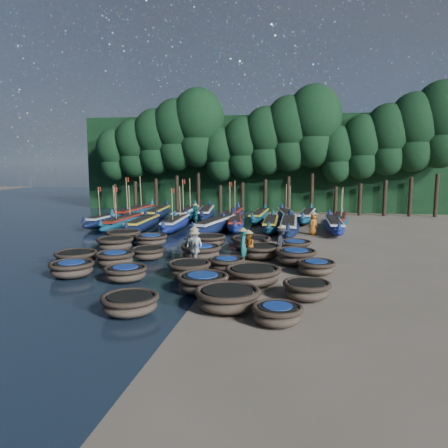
% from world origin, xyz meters
% --- Properties ---
extents(ground, '(120.00, 120.00, 0.00)m').
position_xyz_m(ground, '(0.00, 0.00, 0.00)').
color(ground, '#7A6B59').
rests_on(ground, ground).
extents(foliage_wall, '(40.00, 3.00, 10.00)m').
position_xyz_m(foliage_wall, '(0.00, 23.50, 5.00)').
color(foliage_wall, black).
rests_on(foliage_wall, ground).
extents(coracle_2, '(2.40, 2.40, 0.70)m').
position_xyz_m(coracle_2, '(-1.82, -10.46, 0.40)').
color(coracle_2, brown).
rests_on(coracle_2, ground).
extents(coracle_3, '(2.71, 2.71, 0.80)m').
position_xyz_m(coracle_3, '(1.37, -9.48, 0.46)').
color(coracle_3, brown).
rests_on(coracle_3, ground).
extents(coracle_4, '(1.82, 1.82, 0.65)m').
position_xyz_m(coracle_4, '(3.16, -10.53, 0.38)').
color(coracle_4, brown).
rests_on(coracle_4, ground).
extents(coracle_5, '(2.10, 2.10, 0.71)m').
position_xyz_m(coracle_5, '(-6.28, -6.33, 0.41)').
color(coracle_5, brown).
rests_on(coracle_5, ground).
extents(coracle_6, '(1.89, 1.89, 0.65)m').
position_xyz_m(coracle_6, '(-3.63, -6.52, 0.38)').
color(coracle_6, brown).
rests_on(coracle_6, ground).
extents(coracle_7, '(2.09, 2.09, 0.76)m').
position_xyz_m(coracle_7, '(0.05, -7.60, 0.44)').
color(coracle_7, brown).
rests_on(coracle_7, ground).
extents(coracle_8, '(2.56, 2.56, 0.78)m').
position_xyz_m(coracle_8, '(1.87, -6.17, 0.44)').
color(coracle_8, brown).
rests_on(coracle_8, ground).
extents(coracle_9, '(2.18, 2.18, 0.71)m').
position_xyz_m(coracle_9, '(4.09, -7.74, 0.41)').
color(coracle_9, brown).
rests_on(coracle_9, ground).
extents(coracle_10, '(2.21, 2.21, 0.71)m').
position_xyz_m(coracle_10, '(-7.27, -4.16, 0.41)').
color(coracle_10, brown).
rests_on(coracle_10, ground).
extents(coracle_11, '(2.25, 2.25, 0.76)m').
position_xyz_m(coracle_11, '(-5.17, -4.20, 0.44)').
color(coracle_11, brown).
rests_on(coracle_11, ground).
extents(coracle_12, '(2.17, 2.17, 0.71)m').
position_xyz_m(coracle_12, '(-1.09, -5.37, 0.40)').
color(coracle_12, brown).
rests_on(coracle_12, ground).
extents(coracle_13, '(1.80, 1.80, 0.68)m').
position_xyz_m(coracle_13, '(0.40, -4.14, 0.39)').
color(coracle_13, brown).
rests_on(coracle_13, ground).
extents(coracle_14, '(1.78, 1.78, 0.64)m').
position_xyz_m(coracle_14, '(4.54, -3.87, 0.37)').
color(coracle_14, brown).
rests_on(coracle_14, ground).
extents(coracle_15, '(2.12, 2.12, 0.82)m').
position_xyz_m(coracle_15, '(-6.78, -0.62, 0.47)').
color(coracle_15, brown).
rests_on(coracle_15, ground).
extents(coracle_16, '(2.04, 2.04, 0.66)m').
position_xyz_m(coracle_16, '(-4.15, -2.32, 0.38)').
color(coracle_16, brown).
rests_on(coracle_16, ground).
extents(coracle_17, '(2.12, 2.12, 0.82)m').
position_xyz_m(coracle_17, '(-1.32, -2.09, 0.48)').
color(coracle_17, brown).
rests_on(coracle_17, ground).
extents(coracle_18, '(2.39, 2.39, 0.74)m').
position_xyz_m(coracle_18, '(1.70, -0.98, 0.42)').
color(coracle_18, brown).
rests_on(coracle_18, ground).
extents(coracle_19, '(2.22, 2.22, 0.78)m').
position_xyz_m(coracle_19, '(3.58, -2.11, 0.45)').
color(coracle_19, brown).
rests_on(coracle_19, ground).
extents(coracle_20, '(2.48, 2.48, 0.78)m').
position_xyz_m(coracle_20, '(-7.43, 2.10, 0.45)').
color(coracle_20, brown).
rests_on(coracle_20, ground).
extents(coracle_21, '(2.15, 2.15, 0.70)m').
position_xyz_m(coracle_21, '(-5.32, 1.40, 0.41)').
color(coracle_21, brown).
rests_on(coracle_21, ground).
extents(coracle_22, '(2.56, 2.56, 0.72)m').
position_xyz_m(coracle_22, '(-1.74, 1.74, 0.41)').
color(coracle_22, brown).
rests_on(coracle_22, ground).
extents(coracle_23, '(2.37, 2.37, 0.78)m').
position_xyz_m(coracle_23, '(0.91, 1.24, 0.45)').
color(coracle_23, brown).
rests_on(coracle_23, ground).
extents(coracle_24, '(2.32, 2.32, 0.64)m').
position_xyz_m(coracle_24, '(3.46, 1.22, 0.37)').
color(coracle_24, brown).
rests_on(coracle_24, ground).
extents(long_boat_0, '(1.62, 7.60, 3.23)m').
position_xyz_m(long_boat_0, '(-11.79, 9.03, 0.51)').
color(long_boat_0, '#10183B').
rests_on(long_boat_0, ground).
extents(long_boat_1, '(1.49, 7.79, 3.31)m').
position_xyz_m(long_boat_1, '(-9.84, 7.67, 0.53)').
color(long_boat_1, navy).
rests_on(long_boat_1, ground).
extents(long_boat_2, '(1.69, 7.62, 1.34)m').
position_xyz_m(long_boat_2, '(-8.01, 7.12, 0.51)').
color(long_boat_2, '#10183B').
rests_on(long_boat_2, ground).
extents(long_boat_3, '(1.75, 7.70, 3.27)m').
position_xyz_m(long_boat_3, '(-5.63, 7.78, 0.52)').
color(long_boat_3, navy).
rests_on(long_boat_3, ground).
extents(long_boat_4, '(2.87, 8.32, 1.48)m').
position_xyz_m(long_boat_4, '(-2.45, 7.12, 0.57)').
color(long_boat_4, '#10183B').
rests_on(long_boat_4, ground).
extents(long_boat_5, '(2.50, 7.59, 1.35)m').
position_xyz_m(long_boat_5, '(-1.25, 8.95, 0.51)').
color(long_boat_5, navy).
rests_on(long_boat_5, ground).
extents(long_boat_6, '(1.50, 7.43, 1.31)m').
position_xyz_m(long_boat_6, '(1.52, 8.80, 0.50)').
color(long_boat_6, navy).
rests_on(long_boat_6, ground).
extents(long_boat_7, '(1.58, 8.51, 1.50)m').
position_xyz_m(long_boat_7, '(2.91, 7.53, 0.57)').
color(long_boat_7, '#10183B').
rests_on(long_boat_7, ground).
extents(long_boat_8, '(1.59, 7.78, 1.37)m').
position_xyz_m(long_boat_8, '(6.15, 9.03, 0.52)').
color(long_boat_8, navy).
rests_on(long_boat_8, ground).
extents(long_boat_9, '(1.90, 9.10, 3.87)m').
position_xyz_m(long_boat_9, '(-11.07, 13.02, 0.61)').
color(long_boat_9, navy).
rests_on(long_boat_9, ground).
extents(long_boat_10, '(2.18, 8.31, 1.47)m').
position_xyz_m(long_boat_10, '(-9.07, 13.52, 0.56)').
color(long_boat_10, '#10183B').
rests_on(long_boat_10, ground).
extents(long_boat_11, '(1.96, 8.73, 3.71)m').
position_xyz_m(long_boat_11, '(-6.28, 13.19, 0.59)').
color(long_boat_11, navy).
rests_on(long_boat_11, ground).
extents(long_boat_12, '(2.51, 8.24, 1.46)m').
position_xyz_m(long_boat_12, '(-4.79, 14.55, 0.56)').
color(long_boat_12, '#10183B').
rests_on(long_boat_12, ground).
extents(long_boat_13, '(1.53, 8.38, 3.56)m').
position_xyz_m(long_boat_13, '(-2.10, 12.54, 0.56)').
color(long_boat_13, navy).
rests_on(long_boat_13, ground).
extents(long_boat_14, '(1.69, 7.52, 1.33)m').
position_xyz_m(long_boat_14, '(0.16, 13.58, 0.50)').
color(long_boat_14, navy).
rests_on(long_boat_14, ground).
extents(long_boat_15, '(2.51, 7.41, 3.19)m').
position_xyz_m(long_boat_15, '(2.46, 14.55, 0.51)').
color(long_boat_15, navy).
rests_on(long_boat_15, ground).
extents(long_boat_16, '(2.12, 7.78, 1.38)m').
position_xyz_m(long_boat_16, '(4.25, 14.24, 0.52)').
color(long_boat_16, navy).
rests_on(long_boat_16, ground).
extents(long_boat_17, '(2.05, 7.23, 3.09)m').
position_xyz_m(long_boat_17, '(6.90, 12.51, 0.49)').
color(long_boat_17, navy).
rests_on(long_boat_17, ground).
extents(fisherman_0, '(0.94, 0.70, 1.96)m').
position_xyz_m(fisherman_0, '(-1.63, -2.28, 0.93)').
color(fisherman_0, silver).
rests_on(fisherman_0, ground).
extents(fisherman_1, '(0.52, 0.62, 1.90)m').
position_xyz_m(fisherman_1, '(0.85, -1.86, 0.95)').
color(fisherman_1, '#186762').
rests_on(fisherman_1, ground).
extents(fisherman_2, '(0.77, 0.88, 1.73)m').
position_xyz_m(fisherman_2, '(1.10, -1.44, 0.82)').
color(fisherman_2, '#B86018').
rests_on(fisherman_2, ground).
extents(fisherman_3, '(0.87, 1.22, 1.91)m').
position_xyz_m(fisherman_3, '(2.77, -0.50, 0.89)').
color(fisherman_3, black).
rests_on(fisherman_3, ground).
extents(fisherman_4, '(0.98, 1.09, 1.98)m').
position_xyz_m(fisherman_4, '(-1.28, -3.58, 0.95)').
color(fisherman_4, silver).
rests_on(fisherman_4, ground).
extents(fisherman_5, '(1.13, 1.66, 1.92)m').
position_xyz_m(fisherman_5, '(-4.80, 10.61, 0.89)').
color(fisherman_5, '#186762').
rests_on(fisherman_5, ground).
extents(fisherman_6, '(0.84, 0.91, 1.76)m').
position_xyz_m(fisherman_6, '(4.63, 7.42, 0.85)').
color(fisherman_6, '#B86018').
rests_on(fisherman_6, ground).
extents(tree_0, '(3.68, 3.68, 8.68)m').
position_xyz_m(tree_0, '(-16.00, 20.00, 5.97)').
color(tree_0, black).
rests_on(tree_0, ground).
extents(tree_1, '(4.09, 4.09, 9.65)m').
position_xyz_m(tree_1, '(-13.70, 20.00, 6.65)').
color(tree_1, black).
rests_on(tree_1, ground).
extents(tree_2, '(4.51, 4.51, 10.63)m').
position_xyz_m(tree_2, '(-11.40, 20.00, 7.32)').
color(tree_2, black).
rests_on(tree_2, ground).
extents(tree_3, '(4.92, 4.92, 11.60)m').
position_xyz_m(tree_3, '(-9.10, 20.00, 8.00)').
color(tree_3, black).
rests_on(tree_3, ground).
extents(tree_4, '(5.34, 5.34, 12.58)m').
position_xyz_m(tree_4, '(-6.80, 20.00, 8.67)').
color(tree_4, black).
rests_on(tree_4, ground).
extents(tree_5, '(3.68, 3.68, 8.68)m').
position_xyz_m(tree_5, '(-4.50, 20.00, 5.97)').
color(tree_5, black).
rests_on(tree_5, ground).
extents(tree_6, '(4.09, 4.09, 9.65)m').
position_xyz_m(tree_6, '(-2.20, 20.00, 6.65)').
color(tree_6, black).
rests_on(tree_6, ground).
extents(tree_7, '(4.51, 4.51, 10.63)m').
position_xyz_m(tree_7, '(0.10, 20.00, 7.32)').
color(tree_7, black).
rests_on(tree_7, ground).
extents(tree_8, '(4.92, 4.92, 11.60)m').
position_xyz_m(tree_8, '(2.40, 20.00, 8.00)').
color(tree_8, black).
rests_on(tree_8, ground).
extents(tree_9, '(5.34, 5.34, 12.58)m').
position_xyz_m(tree_9, '(4.70, 20.00, 8.67)').
color(tree_9, black).
rests_on(tree_9, ground).
extents(tree_10, '(3.68, 3.68, 8.68)m').
position_xyz_m(tree_10, '(7.00, 20.00, 5.97)').
color(tree_10, black).
rests_on(tree_10, ground).
extents(tree_11, '(4.09, 4.09, 9.65)m').
position_xyz_m(tree_11, '(9.30, 20.00, 6.65)').
color(tree_11, black).
rests_on(tree_11, ground).
extents(tree_12, '(4.51, 4.51, 10.63)m').
position_xyz_m(tree_12, '(11.60, 20.00, 7.32)').
color(tree_12, black).
rests_on(tree_12, ground).
extents(tree_13, '(4.92, 4.92, 11.60)m').
position_xyz_m(tree_13, '(13.90, 20.00, 8.00)').
color(tree_13, black).
rests_on(tree_13, ground).
extents(tree_14, '(5.34, 5.34, 12.58)m').
position_xyz_m(tree_14, '(16.20, 20.00, 8.67)').
color(tree_14, black).
rests_on(tree_14, ground).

